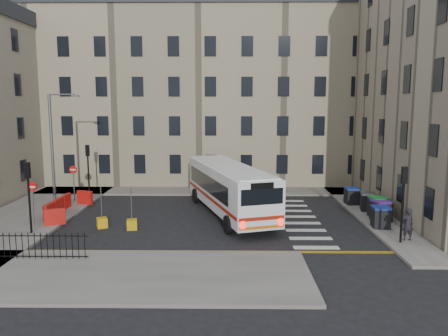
{
  "coord_description": "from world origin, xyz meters",
  "views": [
    {
      "loc": [
        -0.58,
        -28.19,
        7.49
      ],
      "look_at": [
        -0.97,
        2.45,
        3.0
      ],
      "focal_mm": 35.0,
      "sensor_mm": 36.0,
      "label": 1
    }
  ],
  "objects_px": {
    "wheelie_bin_b": "(381,210)",
    "wheelie_bin_d": "(368,202)",
    "streetlamp": "(52,150)",
    "wheelie_bin_e": "(352,196)",
    "bollard_chevron": "(102,223)",
    "pedestrian": "(408,224)",
    "wheelie_bin_c": "(378,207)",
    "bus": "(229,187)",
    "bollard_yellow": "(132,225)",
    "wheelie_bin_a": "(381,217)"
  },
  "relations": [
    {
      "from": "wheelie_bin_c",
      "to": "wheelie_bin_d",
      "type": "height_order",
      "value": "wheelie_bin_c"
    },
    {
      "from": "streetlamp",
      "to": "bollard_chevron",
      "type": "distance_m",
      "value": 7.52
    },
    {
      "from": "bus",
      "to": "pedestrian",
      "type": "xyz_separation_m",
      "value": [
        9.71,
        -6.07,
        -0.89
      ]
    },
    {
      "from": "pedestrian",
      "to": "bollard_yellow",
      "type": "height_order",
      "value": "pedestrian"
    },
    {
      "from": "wheelie_bin_e",
      "to": "bollard_yellow",
      "type": "distance_m",
      "value": 16.27
    },
    {
      "from": "streetlamp",
      "to": "pedestrian",
      "type": "distance_m",
      "value": 23.44
    },
    {
      "from": "bollard_yellow",
      "to": "bollard_chevron",
      "type": "xyz_separation_m",
      "value": [
        -1.92,
        0.38,
        0.0
      ]
    },
    {
      "from": "bollard_chevron",
      "to": "wheelie_bin_c",
      "type": "bearing_deg",
      "value": 6.87
    },
    {
      "from": "wheelie_bin_e",
      "to": "wheelie_bin_a",
      "type": "bearing_deg",
      "value": -92.06
    },
    {
      "from": "bus",
      "to": "wheelie_bin_b",
      "type": "height_order",
      "value": "bus"
    },
    {
      "from": "wheelie_bin_c",
      "to": "bollard_chevron",
      "type": "bearing_deg",
      "value": 179.77
    },
    {
      "from": "wheelie_bin_d",
      "to": "wheelie_bin_b",
      "type": "bearing_deg",
      "value": -79.23
    },
    {
      "from": "wheelie_bin_e",
      "to": "bollard_chevron",
      "type": "height_order",
      "value": "wheelie_bin_e"
    },
    {
      "from": "bus",
      "to": "pedestrian",
      "type": "distance_m",
      "value": 11.49
    },
    {
      "from": "bollard_chevron",
      "to": "pedestrian",
      "type": "bearing_deg",
      "value": -9.04
    },
    {
      "from": "wheelie_bin_d",
      "to": "pedestrian",
      "type": "xyz_separation_m",
      "value": [
        0.03,
        -6.76,
        0.26
      ]
    },
    {
      "from": "wheelie_bin_c",
      "to": "bollard_yellow",
      "type": "bearing_deg",
      "value": -178.04
    },
    {
      "from": "wheelie_bin_c",
      "to": "pedestrian",
      "type": "height_order",
      "value": "pedestrian"
    },
    {
      "from": "wheelie_bin_b",
      "to": "bollard_chevron",
      "type": "distance_m",
      "value": 17.49
    },
    {
      "from": "streetlamp",
      "to": "wheelie_bin_a",
      "type": "bearing_deg",
      "value": -12.06
    },
    {
      "from": "wheelie_bin_e",
      "to": "bollard_chevron",
      "type": "xyz_separation_m",
      "value": [
        -16.89,
        -5.99,
        -0.47
      ]
    },
    {
      "from": "wheelie_bin_e",
      "to": "bollard_yellow",
      "type": "height_order",
      "value": "wheelie_bin_e"
    },
    {
      "from": "wheelie_bin_a",
      "to": "bollard_chevron",
      "type": "relative_size",
      "value": 2.11
    },
    {
      "from": "wheelie_bin_a",
      "to": "bollard_yellow",
      "type": "xyz_separation_m",
      "value": [
        -14.97,
        -0.14,
        -0.49
      ]
    },
    {
      "from": "bus",
      "to": "wheelie_bin_a",
      "type": "bearing_deg",
      "value": -38.48
    },
    {
      "from": "pedestrian",
      "to": "bollard_chevron",
      "type": "relative_size",
      "value": 2.96
    },
    {
      "from": "wheelie_bin_d",
      "to": "bollard_chevron",
      "type": "bearing_deg",
      "value": -156.31
    },
    {
      "from": "bus",
      "to": "wheelie_bin_e",
      "type": "relative_size",
      "value": 10.22
    },
    {
      "from": "wheelie_bin_e",
      "to": "pedestrian",
      "type": "xyz_separation_m",
      "value": [
        0.58,
        -8.77,
        0.27
      ]
    },
    {
      "from": "wheelie_bin_e",
      "to": "pedestrian",
      "type": "distance_m",
      "value": 8.8
    },
    {
      "from": "wheelie_bin_d",
      "to": "wheelie_bin_e",
      "type": "relative_size",
      "value": 1.06
    },
    {
      "from": "wheelie_bin_e",
      "to": "bollard_chevron",
      "type": "distance_m",
      "value": 17.93
    },
    {
      "from": "streetlamp",
      "to": "wheelie_bin_b",
      "type": "height_order",
      "value": "streetlamp"
    },
    {
      "from": "streetlamp",
      "to": "wheelie_bin_b",
      "type": "relative_size",
      "value": 5.87
    },
    {
      "from": "bollard_yellow",
      "to": "wheelie_bin_a",
      "type": "bearing_deg",
      "value": 0.54
    },
    {
      "from": "wheelie_bin_d",
      "to": "wheelie_bin_e",
      "type": "distance_m",
      "value": 2.09
    },
    {
      "from": "streetlamp",
      "to": "wheelie_bin_e",
      "type": "bearing_deg",
      "value": 4.35
    },
    {
      "from": "wheelie_bin_b",
      "to": "bollard_chevron",
      "type": "height_order",
      "value": "wheelie_bin_b"
    },
    {
      "from": "streetlamp",
      "to": "wheelie_bin_a",
      "type": "distance_m",
      "value": 22.27
    },
    {
      "from": "wheelie_bin_d",
      "to": "streetlamp",
      "type": "bearing_deg",
      "value": -170.14
    },
    {
      "from": "wheelie_bin_c",
      "to": "wheelie_bin_b",
      "type": "bearing_deg",
      "value": -104.77
    },
    {
      "from": "wheelie_bin_e",
      "to": "pedestrian",
      "type": "height_order",
      "value": "pedestrian"
    },
    {
      "from": "streetlamp",
      "to": "bus",
      "type": "relative_size",
      "value": 0.65
    },
    {
      "from": "wheelie_bin_b",
      "to": "wheelie_bin_d",
      "type": "height_order",
      "value": "wheelie_bin_b"
    },
    {
      "from": "bollard_yellow",
      "to": "streetlamp",
      "type": "bearing_deg",
      "value": 144.09
    },
    {
      "from": "bus",
      "to": "bollard_chevron",
      "type": "bearing_deg",
      "value": -174.34
    },
    {
      "from": "wheelie_bin_a",
      "to": "wheelie_bin_b",
      "type": "height_order",
      "value": "wheelie_bin_b"
    },
    {
      "from": "streetlamp",
      "to": "pedestrian",
      "type": "xyz_separation_m",
      "value": [
        22.08,
        -7.14,
        -3.3
      ]
    },
    {
      "from": "wheelie_bin_c",
      "to": "wheelie_bin_e",
      "type": "xyz_separation_m",
      "value": [
        -0.66,
        3.88,
        -0.06
      ]
    },
    {
      "from": "wheelie_bin_a",
      "to": "pedestrian",
      "type": "distance_m",
      "value": 2.62
    }
  ]
}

